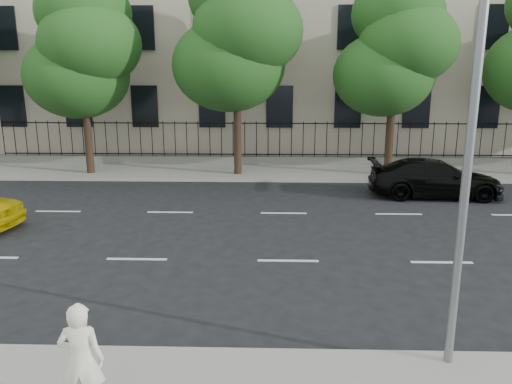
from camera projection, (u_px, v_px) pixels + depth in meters
ground at (292, 304)px, 10.65m from camera, size 120.00×120.00×0.00m
far_sidewalk at (280, 172)px, 24.23m from camera, size 60.00×4.00×0.15m
lane_markings at (286, 234)px, 15.27m from camera, size 49.60×4.62×0.01m
masonry_building at (279, 2)px, 30.81m from camera, size 34.60×12.11×18.50m
iron_fence at (280, 154)px, 25.75m from camera, size 30.00×0.50×2.20m
street_light at (465, 51)px, 7.65m from camera, size 0.25×3.32×8.05m
tree_b at (83, 48)px, 22.50m from camera, size 5.53×5.12×8.97m
tree_c at (238, 35)px, 22.17m from camera, size 5.89×5.50×9.80m
tree_d at (395, 48)px, 22.11m from camera, size 5.34×4.94×8.84m
black_sedan at (435, 178)px, 19.60m from camera, size 5.23×2.38×1.48m
woman_near at (82, 361)px, 6.81m from camera, size 0.64×0.44×1.70m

